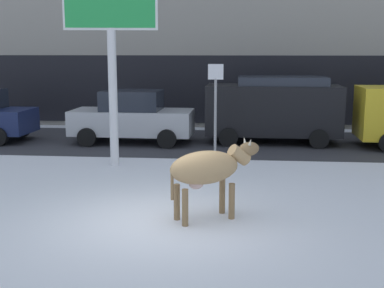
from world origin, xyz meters
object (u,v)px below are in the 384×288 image
at_px(car_silver_sedan, 132,117).
at_px(car_black_van, 274,108).
at_px(billboard, 110,8).
at_px(pedestrian_near_billboard, 306,110).
at_px(street_sign, 215,104).
at_px(cow_tan, 208,169).

height_order(car_silver_sedan, car_black_van, car_black_van).
bearing_deg(car_black_van, billboard, -138.65).
height_order(pedestrian_near_billboard, street_sign, street_sign).
xyz_separation_m(pedestrian_near_billboard, street_sign, (-3.31, -5.77, 0.79)).
bearing_deg(car_silver_sedan, street_sign, -41.15).
distance_m(cow_tan, car_silver_sedan, 8.57).
bearing_deg(car_silver_sedan, cow_tan, -68.22).
relative_size(cow_tan, street_sign, 0.65).
xyz_separation_m(billboard, car_black_van, (4.66, 4.10, -3.07)).
bearing_deg(billboard, pedestrian_near_billboard, 47.71).
xyz_separation_m(billboard, car_silver_sedan, (-0.25, 3.58, -3.41)).
relative_size(billboard, car_silver_sedan, 1.31).
bearing_deg(cow_tan, pedestrian_near_billboard, 74.06).
bearing_deg(car_silver_sedan, billboard, -85.96).
distance_m(cow_tan, street_sign, 5.35).
height_order(billboard, street_sign, billboard).
bearing_deg(car_black_van, cow_tan, -101.53).
distance_m(car_silver_sedan, car_black_van, 4.95).
distance_m(cow_tan, pedestrian_near_billboard, 11.52).
relative_size(billboard, pedestrian_near_billboard, 3.21).
height_order(cow_tan, pedestrian_near_billboard, pedestrian_near_billboard).
bearing_deg(street_sign, pedestrian_near_billboard, 60.22).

